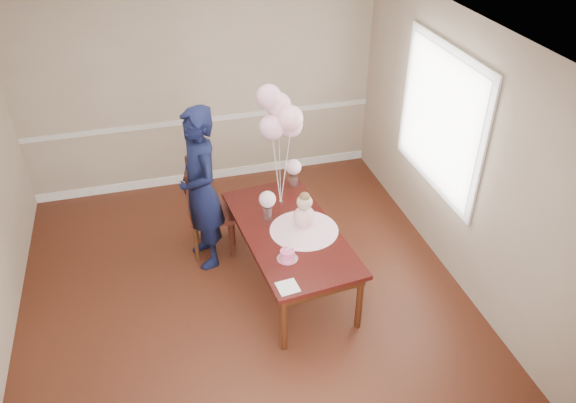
{
  "coord_description": "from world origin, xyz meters",
  "views": [
    {
      "loc": [
        -0.7,
        -4.19,
        4.09
      ],
      "look_at": [
        0.49,
        0.16,
        1.05
      ],
      "focal_mm": 35.0,
      "sensor_mm": 36.0,
      "label": 1
    }
  ],
  "objects_px": {
    "dining_table_top": "(290,232)",
    "woman": "(200,189)",
    "birthday_cake": "(287,255)",
    "dining_chair_seat": "(212,212)"
  },
  "relations": [
    {
      "from": "woman",
      "to": "birthday_cake",
      "type": "bearing_deg",
      "value": 18.88
    },
    {
      "from": "dining_table_top",
      "to": "dining_chair_seat",
      "type": "height_order",
      "value": "dining_table_top"
    },
    {
      "from": "dining_table_top",
      "to": "dining_chair_seat",
      "type": "bearing_deg",
      "value": 124.72
    },
    {
      "from": "dining_chair_seat",
      "to": "birthday_cake",
      "type": "bearing_deg",
      "value": -59.31
    },
    {
      "from": "birthday_cake",
      "to": "dining_chair_seat",
      "type": "relative_size",
      "value": 0.29
    },
    {
      "from": "dining_table_top",
      "to": "woman",
      "type": "xyz_separation_m",
      "value": [
        -0.79,
        0.63,
        0.26
      ]
    },
    {
      "from": "birthday_cake",
      "to": "dining_chair_seat",
      "type": "height_order",
      "value": "birthday_cake"
    },
    {
      "from": "dining_table_top",
      "to": "dining_chair_seat",
      "type": "distance_m",
      "value": 1.07
    },
    {
      "from": "dining_table_top",
      "to": "dining_chair_seat",
      "type": "relative_size",
      "value": 3.82
    },
    {
      "from": "dining_chair_seat",
      "to": "woman",
      "type": "distance_m",
      "value": 0.48
    }
  ]
}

